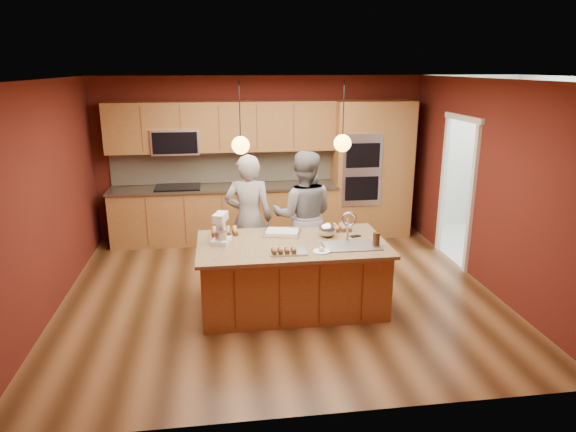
{
  "coord_description": "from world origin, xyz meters",
  "views": [
    {
      "loc": [
        -0.74,
        -6.13,
        2.85
      ],
      "look_at": [
        0.1,
        -0.1,
        1.06
      ],
      "focal_mm": 32.0,
      "sensor_mm": 36.0,
      "label": 1
    }
  ],
  "objects": [
    {
      "name": "floor",
      "position": [
        0.0,
        0.0,
        0.0
      ],
      "size": [
        5.5,
        5.5,
        0.0
      ],
      "primitive_type": "plane",
      "color": "#412712",
      "rests_on": "ground"
    },
    {
      "name": "ceiling",
      "position": [
        0.0,
        0.0,
        2.7
      ],
      "size": [
        5.5,
        5.5,
        0.0
      ],
      "primitive_type": "plane",
      "rotation": [
        3.14,
        0.0,
        0.0
      ],
      "color": "silver",
      "rests_on": "ground"
    },
    {
      "name": "wall_back",
      "position": [
        0.0,
        2.5,
        1.35
      ],
      "size": [
        5.5,
        0.0,
        5.5
      ],
      "primitive_type": "plane",
      "rotation": [
        1.57,
        0.0,
        0.0
      ],
      "color": "#4F1810",
      "rests_on": "ground"
    },
    {
      "name": "wall_front",
      "position": [
        0.0,
        -2.5,
        1.35
      ],
      "size": [
        5.5,
        0.0,
        5.5
      ],
      "primitive_type": "plane",
      "rotation": [
        -1.57,
        0.0,
        0.0
      ],
      "color": "#4F1810",
      "rests_on": "ground"
    },
    {
      "name": "wall_left",
      "position": [
        -2.75,
        0.0,
        1.35
      ],
      "size": [
        0.0,
        5.0,
        5.0
      ],
      "primitive_type": "plane",
      "rotation": [
        1.57,
        0.0,
        1.57
      ],
      "color": "#4F1810",
      "rests_on": "ground"
    },
    {
      "name": "wall_right",
      "position": [
        2.75,
        0.0,
        1.35
      ],
      "size": [
        0.0,
        5.0,
        5.0
      ],
      "primitive_type": "plane",
      "rotation": [
        1.57,
        0.0,
        -1.57
      ],
      "color": "#4F1810",
      "rests_on": "ground"
    },
    {
      "name": "cabinet_run",
      "position": [
        -0.68,
        2.25,
        0.98
      ],
      "size": [
        3.74,
        0.64,
        2.3
      ],
      "color": "brown",
      "rests_on": "floor"
    },
    {
      "name": "oven_column",
      "position": [
        1.85,
        2.19,
        1.15
      ],
      "size": [
        1.3,
        0.62,
        2.3
      ],
      "color": "brown",
      "rests_on": "floor"
    },
    {
      "name": "doorway_trim",
      "position": [
        2.73,
        0.8,
        1.05
      ],
      "size": [
        0.08,
        1.11,
        2.2
      ],
      "primitive_type": null,
      "color": "white",
      "rests_on": "wall_right"
    },
    {
      "name": "laundry_room",
      "position": [
        4.35,
        1.2,
        1.95
      ],
      "size": [
        2.6,
        2.7,
        2.7
      ],
      "color": "beige",
      "rests_on": "ground"
    },
    {
      "name": "pendant_left",
      "position": [
        -0.48,
        -0.42,
        2.0
      ],
      "size": [
        0.2,
        0.2,
        0.8
      ],
      "color": "black",
      "rests_on": "ceiling"
    },
    {
      "name": "pendant_right",
      "position": [
        0.68,
        -0.42,
        2.0
      ],
      "size": [
        0.2,
        0.2,
        0.8
      ],
      "color": "black",
      "rests_on": "ceiling"
    },
    {
      "name": "island",
      "position": [
        0.11,
        -0.43,
        0.42
      ],
      "size": [
        2.24,
        1.26,
        1.21
      ],
      "color": "brown",
      "rests_on": "floor"
    },
    {
      "name": "person_left",
      "position": [
        -0.36,
        0.46,
        0.88
      ],
      "size": [
        0.68,
        0.49,
        1.75
      ],
      "primitive_type": "imported",
      "rotation": [
        0.0,
        0.0,
        3.02
      ],
      "color": "black",
      "rests_on": "floor"
    },
    {
      "name": "person_right",
      "position": [
        0.38,
        0.46,
        0.89
      ],
      "size": [
        0.97,
        0.82,
        1.78
      ],
      "primitive_type": "imported",
      "rotation": [
        0.0,
        0.0,
        2.96
      ],
      "color": "slate",
      "rests_on": "floor"
    },
    {
      "name": "stand_mixer",
      "position": [
        -0.74,
        -0.33,
        0.98
      ],
      "size": [
        0.26,
        0.31,
        0.37
      ],
      "rotation": [
        0.0,
        0.0,
        -0.32
      ],
      "color": "white",
      "rests_on": "island"
    },
    {
      "name": "sheet_cake",
      "position": [
        0.02,
        -0.1,
        0.85
      ],
      "size": [
        0.52,
        0.44,
        0.05
      ],
      "rotation": [
        0.0,
        0.0,
        -0.27
      ],
      "color": "white",
      "rests_on": "island"
    },
    {
      "name": "cooling_rack",
      "position": [
        0.01,
        -0.73,
        0.84
      ],
      "size": [
        0.43,
        0.31,
        0.02
      ],
      "primitive_type": "cube",
      "rotation": [
        0.0,
        0.0,
        -0.04
      ],
      "color": "silver",
      "rests_on": "island"
    },
    {
      "name": "mixing_bowl",
      "position": [
        0.56,
        -0.26,
        0.91
      ],
      "size": [
        0.22,
        0.22,
        0.19
      ],
      "primitive_type": "ellipsoid",
      "color": "silver",
      "rests_on": "island"
    },
    {
      "name": "plate",
      "position": [
        0.38,
        -0.79,
        0.83
      ],
      "size": [
        0.19,
        0.19,
        0.01
      ],
      "primitive_type": "cylinder",
      "color": "white",
      "rests_on": "island"
    },
    {
      "name": "tumbler",
      "position": [
        1.05,
        -0.68,
        0.91
      ],
      "size": [
        0.08,
        0.08,
        0.17
      ],
      "primitive_type": "cylinder",
      "color": "#3D230F",
      "rests_on": "island"
    },
    {
      "name": "phone",
      "position": [
        0.91,
        -0.31,
        0.83
      ],
      "size": [
        0.14,
        0.1,
        0.01
      ],
      "primitive_type": "cube",
      "rotation": [
        0.0,
        0.0,
        0.28
      ],
      "color": "black",
      "rests_on": "island"
    },
    {
      "name": "cupcakes_left",
      "position": [
        -0.69,
        0.01,
        0.86
      ],
      "size": [
        0.34,
        0.25,
        0.08
      ],
      "primitive_type": null,
      "color": "#BB7D40",
      "rests_on": "island"
    },
    {
      "name": "cupcakes_rack",
      "position": [
        -0.05,
        -0.81,
        0.88
      ],
      "size": [
        0.3,
        0.15,
        0.07
      ],
      "primitive_type": null,
      "color": "#BB7D40",
      "rests_on": "island"
    },
    {
      "name": "cupcakes_right",
      "position": [
        0.76,
        -0.03,
        0.86
      ],
      "size": [
        0.32,
        0.24,
        0.07
      ],
      "primitive_type": null,
      "color": "#BB7D40",
      "rests_on": "island"
    },
    {
      "name": "washer",
      "position": [
        4.19,
        0.89,
        0.48
      ],
      "size": [
        0.6,
        0.62,
        0.96
      ],
      "primitive_type": "cube",
      "rotation": [
        0.0,
        0.0,
        -0.02
      ],
      "color": "white",
      "rests_on": "floor"
    },
    {
      "name": "dryer",
      "position": [
        4.23,
        1.6,
        0.55
      ],
      "size": [
        0.8,
        0.82,
        1.1
      ],
      "primitive_type": "cube",
      "rotation": [
        0.0,
        0.0,
        -0.18
      ],
      "color": "white",
      "rests_on": "floor"
    }
  ]
}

